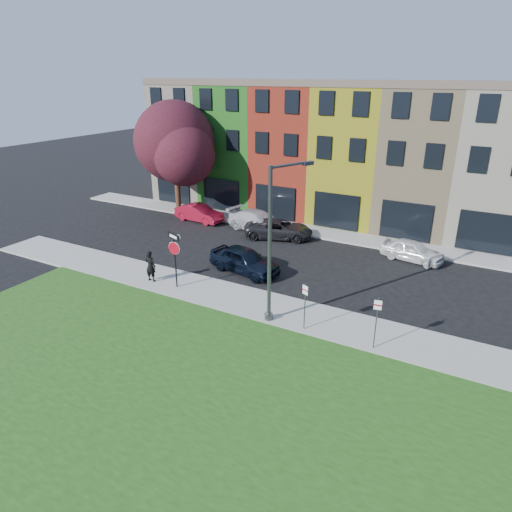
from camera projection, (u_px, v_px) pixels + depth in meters
The scene contains 16 objects.
ground at pixel (214, 330), 20.85m from camera, with size 120.00×120.00×0.00m, color black.
sidewalk_near at pixel (282, 311), 22.37m from camera, with size 40.00×3.00×0.12m, color gray.
sidewalk_far at pixel (292, 228), 34.35m from camera, with size 40.00×2.40×0.12m, color gray.
grass_park at pixel (337, 504), 12.37m from camera, with size 40.00×16.00×0.10m, color #1F4814.
rowhouse_block at pixel (331, 151), 37.31m from camera, with size 30.00×10.12×10.00m.
stop_sign at pixel (174, 249), 23.96m from camera, with size 1.00×0.39×3.07m.
man at pixel (150, 266), 25.16m from camera, with size 0.68×0.47×1.77m, color black.
sedan_near at pixel (244, 260), 26.61m from camera, with size 4.70×2.57×1.52m, color black.
parked_car_red at pixel (199, 213), 35.82m from camera, with size 4.13×1.71×1.33m, color maroon.
parked_car_silver at pixel (259, 221), 33.61m from camera, with size 5.39×3.03×1.47m, color silver.
parked_car_dark at pixel (279, 229), 32.20m from camera, with size 5.23×3.62×1.33m, color black.
parked_car_white at pixel (412, 251), 28.31m from camera, with size 4.04×2.18×1.31m, color white.
street_lamp at pixel (274, 246), 20.29m from camera, with size 1.27×2.42×7.25m.
parking_sign_a at pixel (305, 301), 20.19m from camera, with size 0.30×0.16×2.28m.
parking_sign_b at pixel (377, 317), 18.74m from camera, with size 0.32×0.10×2.37m.
tree_purple at pixel (176, 144), 36.05m from camera, with size 7.61×6.66×8.93m.
Camera 1 is at (10.39, -14.91, 10.93)m, focal length 32.00 mm.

